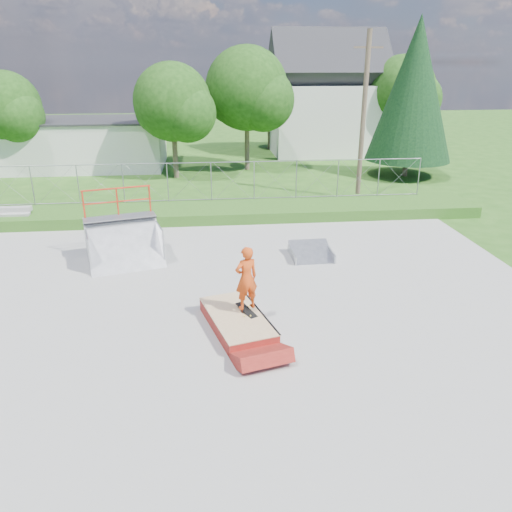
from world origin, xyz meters
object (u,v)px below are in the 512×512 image
(grind_box, at_px, (237,322))
(flat_bank_ramp, at_px, (311,253))
(quarter_pipe, at_px, (123,230))
(skater, at_px, (246,281))

(grind_box, bearing_deg, flat_bank_ramp, 43.09)
(quarter_pipe, height_order, flat_bank_ramp, quarter_pipe)
(grind_box, height_order, quarter_pipe, quarter_pipe)
(grind_box, distance_m, flat_bank_ramp, 5.64)
(quarter_pipe, bearing_deg, grind_box, -70.07)
(grind_box, bearing_deg, skater, 15.69)
(flat_bank_ramp, distance_m, skater, 5.47)
(skater, bearing_deg, grind_box, 9.44)
(skater, bearing_deg, quarter_pipe, -73.06)
(quarter_pipe, xyz_separation_m, flat_bank_ramp, (6.52, -0.21, -1.01))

